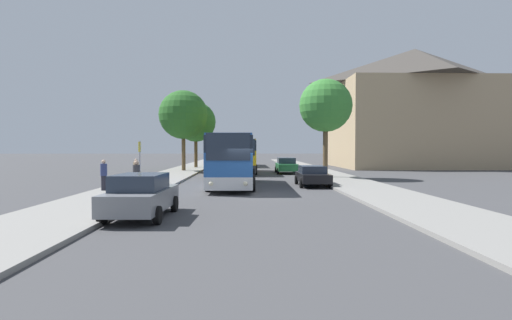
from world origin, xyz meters
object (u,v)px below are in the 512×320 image
(tree_right_near, at_px, (326,106))
(bus_stop_sign, at_px, (140,159))
(parked_car_right_far, at_px, (286,165))
(tree_left_near, at_px, (183,115))
(tree_left_far, at_px, (196,122))
(parked_car_right_near, at_px, (312,175))
(parked_car_left_curb, at_px, (141,195))
(bus_front, at_px, (233,159))
(pedestrian_waiting_near, at_px, (136,170))
(bus_middle, at_px, (242,155))
(pedestrian_waiting_far, at_px, (136,177))
(bus_rear, at_px, (240,153))
(pedestrian_walking_back, at_px, (104,175))

(tree_right_near, bearing_deg, bus_stop_sign, -145.94)
(parked_car_right_far, height_order, tree_left_near, tree_left_near)
(parked_car_right_far, distance_m, tree_left_near, 12.12)
(tree_left_far, bearing_deg, parked_car_right_near, -64.92)
(parked_car_left_curb, distance_m, parked_car_right_near, 14.41)
(bus_stop_sign, relative_size, tree_right_near, 0.35)
(tree_left_near, bearing_deg, parked_car_right_far, -15.19)
(bus_front, height_order, tree_left_near, tree_left_near)
(parked_car_left_curb, xyz_separation_m, tree_left_far, (-2.27, 34.29, 4.86))
(tree_right_near, bearing_deg, bus_front, -138.97)
(bus_front, distance_m, pedestrian_waiting_near, 7.23)
(bus_middle, bearing_deg, pedestrian_waiting_far, -105.99)
(bus_rear, bearing_deg, pedestrian_walking_back, -103.39)
(parked_car_left_curb, distance_m, pedestrian_walking_back, 9.02)
(tree_left_far, bearing_deg, tree_right_near, -52.10)
(pedestrian_waiting_near, relative_size, pedestrian_waiting_far, 0.94)
(parked_car_left_curb, distance_m, tree_right_near, 21.45)
(bus_rear, height_order, bus_stop_sign, bus_rear)
(parked_car_right_near, height_order, tree_right_near, tree_right_near)
(bus_rear, distance_m, parked_car_right_far, 16.48)
(parked_car_right_far, distance_m, tree_left_far, 14.70)
(parked_car_left_curb, relative_size, tree_left_far, 0.55)
(bus_middle, bearing_deg, tree_right_near, -47.82)
(parked_car_right_far, distance_m, tree_right_near, 8.85)
(bus_middle, xyz_separation_m, bus_rear, (-0.37, 15.00, 0.00))
(bus_stop_sign, xyz_separation_m, pedestrian_waiting_far, (0.67, -3.21, -0.85))
(parked_car_right_far, bearing_deg, tree_left_near, -14.80)
(bus_front, relative_size, bus_middle, 1.00)
(bus_rear, bearing_deg, pedestrian_waiting_far, -99.00)
(parked_car_right_far, distance_m, pedestrian_waiting_near, 16.15)
(parked_car_right_far, bearing_deg, parked_car_right_near, 92.21)
(bus_stop_sign, xyz_separation_m, pedestrian_walking_back, (-1.65, -1.37, -0.86))
(bus_rear, bearing_deg, pedestrian_waiting_near, -105.45)
(pedestrian_waiting_near, distance_m, pedestrian_walking_back, 5.71)
(bus_stop_sign, height_order, tree_right_near, tree_right_near)
(parked_car_right_far, distance_m, pedestrian_walking_back, 20.63)
(bus_stop_sign, distance_m, tree_left_near, 18.75)
(parked_car_left_curb, relative_size, parked_car_right_near, 1.01)
(bus_middle, bearing_deg, parked_car_right_far, -10.20)
(tree_left_far, bearing_deg, parked_car_left_curb, -86.21)
(tree_left_far, bearing_deg, pedestrian_waiting_far, -89.13)
(tree_left_far, xyz_separation_m, tree_right_near, (12.62, -16.22, 0.30))
(bus_rear, bearing_deg, parked_car_left_curb, -95.20)
(bus_middle, height_order, parked_car_right_near, bus_middle)
(bus_middle, distance_m, pedestrian_waiting_near, 13.92)
(parked_car_right_far, xyz_separation_m, pedestrian_walking_back, (-11.99, -16.79, 0.22))
(pedestrian_waiting_near, relative_size, tree_right_near, 0.20)
(parked_car_right_near, bearing_deg, bus_rear, -79.06)
(parked_car_right_near, height_order, pedestrian_walking_back, pedestrian_walking_back)
(bus_middle, relative_size, parked_car_right_near, 2.41)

